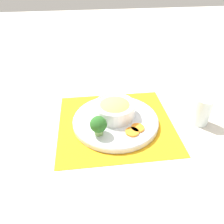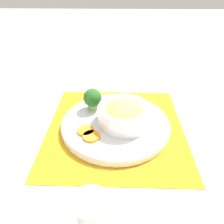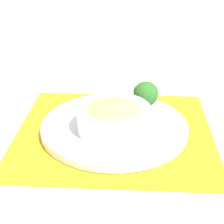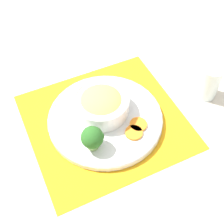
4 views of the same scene
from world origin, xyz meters
name	(u,v)px [view 2 (image 2 of 4)]	position (x,y,z in m)	size (l,w,h in m)	color
ground_plane	(115,127)	(0.00, 0.00, 0.00)	(4.00, 4.00, 0.00)	beige
placemat	(115,127)	(0.00, 0.00, 0.00)	(0.43, 0.40, 0.00)	orange
plate	(115,123)	(0.00, 0.00, 0.02)	(0.32, 0.32, 0.02)	silver
bowl	(124,113)	(0.00, -0.03, 0.05)	(0.15, 0.15, 0.06)	white
broccoli_floret	(92,98)	(0.07, 0.07, 0.06)	(0.06, 0.06, 0.07)	#84AD5B
carrot_slice_near	(85,131)	(-0.05, 0.08, 0.02)	(0.05, 0.05, 0.01)	orange
carrot_slice_middle	(91,136)	(-0.07, 0.06, 0.02)	(0.05, 0.05, 0.01)	orange
water_glass	(91,221)	(-0.31, 0.04, 0.05)	(0.06, 0.06, 0.11)	silver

